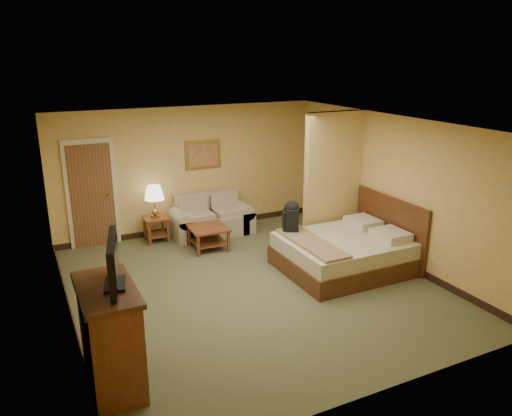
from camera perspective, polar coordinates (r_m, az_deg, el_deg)
floor at (r=8.16m, az=-0.52°, el=-8.90°), size 6.00×6.00×0.00m
ceiling at (r=7.39m, az=-0.58°, el=9.50°), size 6.00×6.00×0.00m
back_wall at (r=10.37m, az=-7.73°, el=4.31°), size 5.50×0.02×2.60m
left_wall at (r=7.01m, az=-21.31°, el=-3.11°), size 0.02×6.00×2.60m
right_wall at (r=9.15m, az=15.19°, el=2.11°), size 0.02×6.00×2.60m
partition at (r=9.50m, az=8.81°, el=3.05°), size 1.20×0.15×2.60m
door at (r=9.99m, az=-18.25°, el=1.49°), size 0.94×0.16×2.10m
baseboard at (r=10.71m, az=-7.45°, el=-2.18°), size 5.50×0.02×0.12m
loveseat at (r=10.36m, az=-5.08°, el=-1.53°), size 1.65×0.77×0.84m
side_table at (r=10.09m, az=-11.36°, el=-1.97°), size 0.46×0.46×0.51m
table_lamp at (r=9.90m, az=-11.58°, el=1.63°), size 0.39×0.39×0.64m
coffee_table at (r=9.55m, az=-5.47°, el=-2.89°), size 0.72×0.72×0.44m
wall_picture at (r=10.39m, az=-6.08°, el=6.08°), size 0.77×0.04×0.60m
dresser at (r=5.89m, az=-16.29°, el=-13.95°), size 0.60×1.14×1.22m
tv at (r=5.52m, az=-16.01°, el=-6.14°), size 0.30×0.87×0.54m
bed at (r=8.82m, az=10.50°, el=-4.86°), size 2.14×1.82×1.18m
backpack at (r=8.75m, az=4.09°, el=-0.87°), size 0.34×0.39×0.58m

